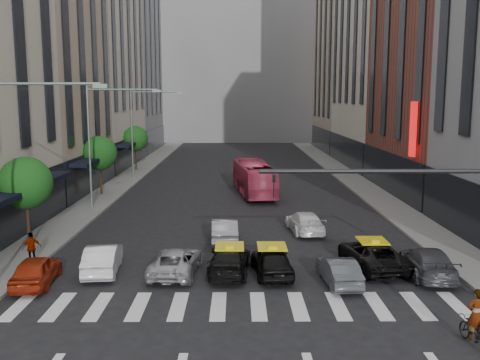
{
  "coord_description": "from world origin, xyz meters",
  "views": [
    {
      "loc": [
        -0.27,
        -18.89,
        8.26
      ],
      "look_at": [
        -0.09,
        8.76,
        4.0
      ],
      "focal_mm": 40.0,
      "sensor_mm": 36.0,
      "label": 1
    }
  ],
  "objects_px": {
    "streetlamp_far": "(141,121)",
    "pedestrian_far": "(32,248)",
    "car_white_front": "(103,258)",
    "taxi_left": "(230,260)",
    "streetlamp_near": "(9,153)",
    "taxi_center": "(272,261)",
    "bus": "(254,178)",
    "car_red": "(36,270)",
    "streetlamp_mid": "(102,131)",
    "motorcycle": "(475,333)"
  },
  "relations": [
    {
      "from": "streetlamp_far",
      "to": "pedestrian_far",
      "type": "xyz_separation_m",
      "value": [
        -0.36,
        -29.27,
        -4.97
      ]
    },
    {
      "from": "car_white_front",
      "to": "pedestrian_far",
      "type": "relative_size",
      "value": 2.68
    },
    {
      "from": "taxi_left",
      "to": "streetlamp_far",
      "type": "bearing_deg",
      "value": -68.38
    },
    {
      "from": "streetlamp_near",
      "to": "streetlamp_far",
      "type": "height_order",
      "value": "same"
    },
    {
      "from": "streetlamp_near",
      "to": "taxi_center",
      "type": "bearing_deg",
      "value": 6.25
    },
    {
      "from": "taxi_left",
      "to": "taxi_center",
      "type": "distance_m",
      "value": 2.0
    },
    {
      "from": "streetlamp_near",
      "to": "taxi_center",
      "type": "relative_size",
      "value": 2.22
    },
    {
      "from": "streetlamp_near",
      "to": "bus",
      "type": "height_order",
      "value": "streetlamp_near"
    },
    {
      "from": "streetlamp_far",
      "to": "car_red",
      "type": "xyz_separation_m",
      "value": [
        0.84,
        -31.94,
        -5.24
      ]
    },
    {
      "from": "taxi_center",
      "to": "pedestrian_far",
      "type": "distance_m",
      "value": 11.88
    },
    {
      "from": "car_white_front",
      "to": "bus",
      "type": "bearing_deg",
      "value": -116.61
    },
    {
      "from": "streetlamp_near",
      "to": "streetlamp_far",
      "type": "relative_size",
      "value": 1.0
    },
    {
      "from": "streetlamp_mid",
      "to": "car_white_front",
      "type": "bearing_deg",
      "value": -76.6
    },
    {
      "from": "bus",
      "to": "pedestrian_far",
      "type": "distance_m",
      "value": 22.99
    },
    {
      "from": "car_white_front",
      "to": "bus",
      "type": "relative_size",
      "value": 0.41
    },
    {
      "from": "motorcycle",
      "to": "car_red",
      "type": "bearing_deg",
      "value": -28.48
    },
    {
      "from": "car_red",
      "to": "pedestrian_far",
      "type": "distance_m",
      "value": 2.94
    },
    {
      "from": "car_red",
      "to": "streetlamp_far",
      "type": "bearing_deg",
      "value": -93.22
    },
    {
      "from": "motorcycle",
      "to": "pedestrian_far",
      "type": "xyz_separation_m",
      "value": [
        -18.11,
        8.79,
        0.45
      ]
    },
    {
      "from": "streetlamp_far",
      "to": "motorcycle",
      "type": "height_order",
      "value": "streetlamp_far"
    },
    {
      "from": "bus",
      "to": "pedestrian_far",
      "type": "relative_size",
      "value": 6.56
    },
    {
      "from": "streetlamp_far",
      "to": "bus",
      "type": "distance_m",
      "value": 15.37
    },
    {
      "from": "car_red",
      "to": "taxi_left",
      "type": "xyz_separation_m",
      "value": [
        8.6,
        1.49,
        -0.01
      ]
    },
    {
      "from": "motorcycle",
      "to": "pedestrian_far",
      "type": "bearing_deg",
      "value": -34.49
    },
    {
      "from": "car_red",
      "to": "streetlamp_near",
      "type": "bearing_deg",
      "value": -0.86
    },
    {
      "from": "streetlamp_mid",
      "to": "taxi_left",
      "type": "xyz_separation_m",
      "value": [
        9.44,
        -14.46,
        -5.25
      ]
    },
    {
      "from": "bus",
      "to": "taxi_center",
      "type": "bearing_deg",
      "value": 83.41
    },
    {
      "from": "car_white_front",
      "to": "motorcycle",
      "type": "relative_size",
      "value": 2.26
    },
    {
      "from": "car_white_front",
      "to": "pedestrian_far",
      "type": "xyz_separation_m",
      "value": [
        -3.75,
        0.98,
        0.24
      ]
    },
    {
      "from": "streetlamp_near",
      "to": "car_white_front",
      "type": "xyz_separation_m",
      "value": [
        3.4,
        1.75,
        -5.21
      ]
    },
    {
      "from": "streetlamp_mid",
      "to": "motorcycle",
      "type": "height_order",
      "value": "streetlamp_mid"
    },
    {
      "from": "taxi_left",
      "to": "bus",
      "type": "xyz_separation_m",
      "value": [
        1.83,
        21.02,
        0.78
      ]
    },
    {
      "from": "streetlamp_mid",
      "to": "taxi_center",
      "type": "height_order",
      "value": "streetlamp_mid"
    },
    {
      "from": "taxi_left",
      "to": "taxi_center",
      "type": "height_order",
      "value": "taxi_center"
    },
    {
      "from": "taxi_left",
      "to": "bus",
      "type": "height_order",
      "value": "bus"
    },
    {
      "from": "streetlamp_mid",
      "to": "bus",
      "type": "height_order",
      "value": "streetlamp_mid"
    },
    {
      "from": "streetlamp_far",
      "to": "taxi_left",
      "type": "distance_m",
      "value": 32.32
    },
    {
      "from": "streetlamp_far",
      "to": "car_white_front",
      "type": "xyz_separation_m",
      "value": [
        3.4,
        -30.25,
        -5.21
      ]
    },
    {
      "from": "car_red",
      "to": "pedestrian_far",
      "type": "xyz_separation_m",
      "value": [
        -1.2,
        2.67,
        0.27
      ]
    },
    {
      "from": "streetlamp_far",
      "to": "taxi_center",
      "type": "relative_size",
      "value": 2.22
    },
    {
      "from": "streetlamp_near",
      "to": "pedestrian_far",
      "type": "height_order",
      "value": "streetlamp_near"
    },
    {
      "from": "streetlamp_far",
      "to": "car_red",
      "type": "distance_m",
      "value": 32.38
    },
    {
      "from": "car_white_front",
      "to": "motorcycle",
      "type": "xyz_separation_m",
      "value": [
        14.36,
        -7.8,
        -0.2
      ]
    },
    {
      "from": "taxi_center",
      "to": "pedestrian_far",
      "type": "relative_size",
      "value": 2.58
    },
    {
      "from": "streetlamp_far",
      "to": "motorcycle",
      "type": "bearing_deg",
      "value": -64.99
    },
    {
      "from": "streetlamp_near",
      "to": "streetlamp_mid",
      "type": "bearing_deg",
      "value": 90.0
    },
    {
      "from": "streetlamp_mid",
      "to": "pedestrian_far",
      "type": "height_order",
      "value": "streetlamp_mid"
    },
    {
      "from": "car_red",
      "to": "taxi_center",
      "type": "bearing_deg",
      "value": -178.29
    },
    {
      "from": "taxi_left",
      "to": "taxi_center",
      "type": "relative_size",
      "value": 1.11
    },
    {
      "from": "car_red",
      "to": "taxi_center",
      "type": "xyz_separation_m",
      "value": [
        10.58,
        1.19,
        0.02
      ]
    }
  ]
}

